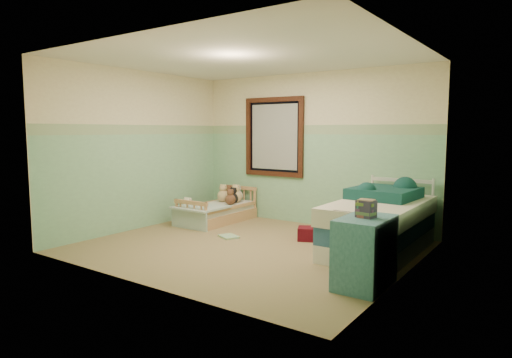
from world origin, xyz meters
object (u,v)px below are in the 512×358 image
Objects in this scene: twin_bed_frame at (379,244)px; red_pillow at (309,234)px; plush_floor_cream at (188,212)px; plush_floor_tan at (192,215)px; floor_book at (229,236)px; dresser at (365,252)px; toddler_bed_frame at (218,216)px.

red_pillow is (-1.04, 0.03, -0.02)m from twin_bed_frame.
plush_floor_tan is at bearing -26.78° from plush_floor_cream.
floor_book is (1.42, -0.64, -0.12)m from plush_floor_cream.
red_pillow is at bearing 135.09° from dresser.
plush_floor_cream is 4.10m from dresser.
dresser is at bearing -26.20° from toddler_bed_frame.
plush_floor_cream is at bearing 179.79° from floor_book.
plush_floor_tan is at bearing 179.37° from twin_bed_frame.
plush_floor_tan is 0.80× the size of red_pillow.
toddler_bed_frame is 0.74× the size of twin_bed_frame.
plush_floor_tan is (-0.36, -0.24, 0.03)m from toddler_bed_frame.
twin_bed_frame is at bearing -1.66° from red_pillow.
twin_bed_frame is at bearing -0.63° from plush_floor_tan.
plush_floor_cream is 0.37× the size of dresser.
toddler_bed_frame is 1.92m from red_pillow.
twin_bed_frame is (3.50, -0.14, -0.02)m from plush_floor_cream.
plush_floor_cream is (-0.56, -0.14, 0.04)m from toddler_bed_frame.
plush_floor_tan is at bearing 159.41° from dresser.
floor_book is (-2.39, 0.82, -0.34)m from dresser.
floor_book is at bearing 161.03° from dresser.
twin_bed_frame reaches higher than red_pillow.
plush_floor_cream is at bearing 177.72° from twin_bed_frame.
dresser is at bearing -20.59° from plush_floor_tan.
toddler_bed_frame is 1.16m from floor_book.
twin_bed_frame is 6.24× the size of red_pillow.
toddler_bed_frame is 5.78× the size of plush_floor_tan.
toddler_bed_frame is 4.65× the size of red_pillow.
dresser reaches higher than twin_bed_frame.
dresser is (3.26, -1.60, 0.26)m from toddler_bed_frame.
plush_floor_tan is 3.30m from twin_bed_frame.
plush_floor_cream is 0.91× the size of floor_book.
twin_bed_frame is at bearing 37.42° from floor_book.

